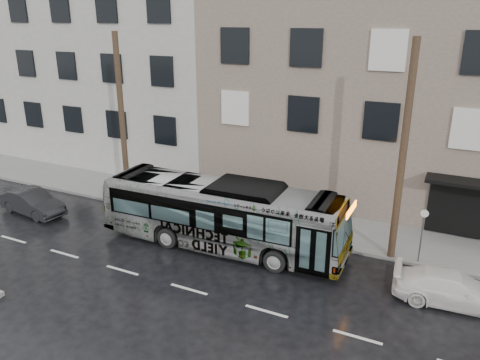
{
  "coord_description": "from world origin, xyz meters",
  "views": [
    {
      "loc": [
        8.51,
        -15.48,
        9.82
      ],
      "look_at": [
        -0.28,
        2.5,
        2.8
      ],
      "focal_mm": 35.0,
      "sensor_mm": 36.0,
      "label": 1
    }
  ],
  "objects_px": {
    "white_sedan": "(453,289)",
    "dark_sedan": "(32,202)",
    "sign_post": "(422,236)",
    "utility_pole_front": "(403,155)",
    "utility_pole_rear": "(122,122)",
    "bus": "(222,214)"
  },
  "relations": [
    {
      "from": "utility_pole_rear",
      "to": "sign_post",
      "type": "height_order",
      "value": "utility_pole_rear"
    },
    {
      "from": "utility_pole_front",
      "to": "sign_post",
      "type": "height_order",
      "value": "utility_pole_front"
    },
    {
      "from": "utility_pole_rear",
      "to": "bus",
      "type": "bearing_deg",
      "value": -16.74
    },
    {
      "from": "white_sedan",
      "to": "dark_sedan",
      "type": "relative_size",
      "value": 1.06
    },
    {
      "from": "utility_pole_rear",
      "to": "bus",
      "type": "xyz_separation_m",
      "value": [
        6.96,
        -2.09,
        -3.1
      ]
    },
    {
      "from": "dark_sedan",
      "to": "sign_post",
      "type": "bearing_deg",
      "value": -73.74
    },
    {
      "from": "white_sedan",
      "to": "sign_post",
      "type": "bearing_deg",
      "value": 24.66
    },
    {
      "from": "utility_pole_rear",
      "to": "sign_post",
      "type": "bearing_deg",
      "value": 0.0
    },
    {
      "from": "utility_pole_front",
      "to": "utility_pole_rear",
      "type": "relative_size",
      "value": 1.0
    },
    {
      "from": "bus",
      "to": "dark_sedan",
      "type": "xyz_separation_m",
      "value": [
        -10.65,
        -1.11,
        -0.91
      ]
    },
    {
      "from": "bus",
      "to": "utility_pole_front",
      "type": "bearing_deg",
      "value": -75.18
    },
    {
      "from": "utility_pole_front",
      "to": "white_sedan",
      "type": "distance_m",
      "value": 5.33
    },
    {
      "from": "utility_pole_front",
      "to": "bus",
      "type": "distance_m",
      "value": 7.97
    },
    {
      "from": "bus",
      "to": "white_sedan",
      "type": "height_order",
      "value": "bus"
    },
    {
      "from": "utility_pole_rear",
      "to": "dark_sedan",
      "type": "bearing_deg",
      "value": -139.06
    },
    {
      "from": "white_sedan",
      "to": "dark_sedan",
      "type": "height_order",
      "value": "dark_sedan"
    },
    {
      "from": "white_sedan",
      "to": "dark_sedan",
      "type": "bearing_deg",
      "value": 86.8
    },
    {
      "from": "utility_pole_front",
      "to": "white_sedan",
      "type": "xyz_separation_m",
      "value": [
        2.49,
        -2.39,
        -4.05
      ]
    },
    {
      "from": "utility_pole_front",
      "to": "utility_pole_rear",
      "type": "xyz_separation_m",
      "value": [
        -14.0,
        0.0,
        0.0
      ]
    },
    {
      "from": "white_sedan",
      "to": "utility_pole_front",
      "type": "bearing_deg",
      "value": 40.63
    },
    {
      "from": "white_sedan",
      "to": "dark_sedan",
      "type": "xyz_separation_m",
      "value": [
        -20.19,
        -0.81,
        0.04
      ]
    },
    {
      "from": "bus",
      "to": "dark_sedan",
      "type": "relative_size",
      "value": 2.87
    }
  ]
}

